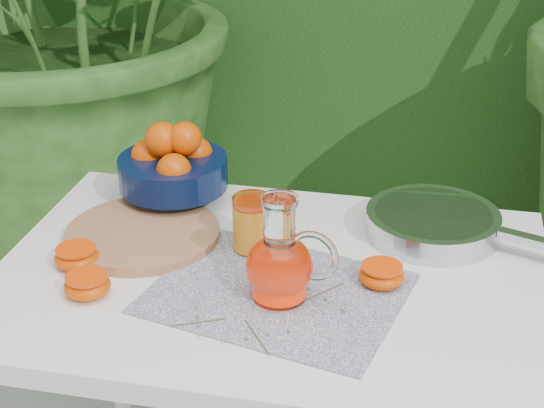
% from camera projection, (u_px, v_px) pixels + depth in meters
% --- Properties ---
extents(white_table, '(1.00, 0.70, 0.75)m').
position_uv_depth(white_table, '(270.00, 310.00, 1.55)').
color(white_table, white).
rests_on(white_table, ground).
extents(placemat, '(0.48, 0.41, 0.00)m').
position_uv_depth(placemat, '(277.00, 293.00, 1.45)').
color(placemat, '#0C0D43').
rests_on(placemat, white_table).
extents(cutting_board, '(0.37, 0.37, 0.02)m').
position_uv_depth(cutting_board, '(143.00, 234.00, 1.62)').
color(cutting_board, '#A7704B').
rests_on(cutting_board, white_table).
extents(fruit_bowl, '(0.30, 0.30, 0.18)m').
position_uv_depth(fruit_bowl, '(173.00, 165.00, 1.74)').
color(fruit_bowl, black).
rests_on(fruit_bowl, white_table).
extents(juice_pitcher, '(0.17, 0.14, 0.19)m').
position_uv_depth(juice_pitcher, '(281.00, 264.00, 1.40)').
color(juice_pitcher, white).
rests_on(juice_pitcher, white_table).
extents(juice_tumbler, '(0.09, 0.09, 0.11)m').
position_uv_depth(juice_tumbler, '(252.00, 224.00, 1.56)').
color(juice_tumbler, white).
rests_on(juice_tumbler, white_table).
extents(saute_pan, '(0.48, 0.34, 0.05)m').
position_uv_depth(saute_pan, '(435.00, 223.00, 1.63)').
color(saute_pan, '#B3B3B8').
rests_on(saute_pan, white_table).
extents(orange_halves, '(0.66, 0.25, 0.04)m').
position_uv_depth(orange_halves, '(181.00, 272.00, 1.48)').
color(orange_halves, '#DE5702').
rests_on(orange_halves, white_table).
extents(thyme_sprigs, '(0.27, 0.23, 0.01)m').
position_uv_depth(thyme_sprigs, '(261.00, 316.00, 1.38)').
color(thyme_sprigs, brown).
rests_on(thyme_sprigs, white_table).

